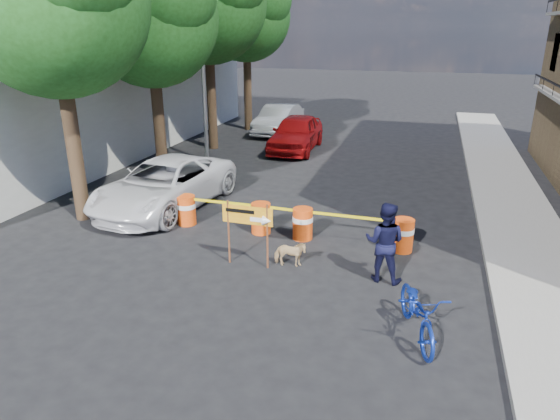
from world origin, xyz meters
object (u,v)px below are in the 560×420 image
Objects in this scene: barrel_far_left at (186,209)px; barrel_mid_right at (303,223)px; detour_sign at (253,221)px; bicycle at (421,287)px; dog at (290,254)px; barrel_mid_left at (261,218)px; barrel_far_right at (403,234)px; pedestrian at (385,242)px; suv_white at (165,185)px; sedan_silver at (279,119)px; sedan_red at (296,133)px.

barrel_far_left is 1.00× the size of barrel_mid_right.
barrel_far_left is 3.65m from detour_sign.
dog is at bearing 127.25° from bicycle.
barrel_mid_left is 1.00× the size of barrel_far_right.
pedestrian is (3.15, 0.21, -0.25)m from detour_sign.
pedestrian reaches higher than detour_sign.
barrel_far_left is 3.64m from barrel_mid_right.
barrel_far_right is 3.16m from dog.
barrel_mid_left is 2.29m from detour_sign.
dog is at bearing -53.06° from barrel_mid_left.
pedestrian is 7.97m from suv_white.
suv_white is (-7.72, 1.21, 0.33)m from barrel_far_right.
dog is (0.87, 0.24, -0.87)m from detour_sign.
suv_white is 12.81m from sedan_silver.
sedan_silver is at bearing 116.88° from sedan_red.
pedestrian is 2.38× the size of dog.
bicycle is (4.55, -4.05, 0.60)m from barrel_mid_left.
barrel_mid_right is at bearing -75.62° from sedan_red.
barrel_far_left is at bearing -10.58° from pedestrian.
barrel_mid_left is 0.47× the size of pedestrian.
pedestrian is (3.68, -1.88, 0.50)m from barrel_mid_left.
barrel_far_right is at bearing -2.95° from suv_white.
barrel_mid_right is 0.54× the size of detour_sign.
barrel_far_left is 0.16× the size of suv_white.
barrel_mid_left is 3.89m from suv_white.
barrel_mid_left is 1.11× the size of dog.
barrel_far_right is 0.47× the size of pedestrian.
bicycle is 0.46× the size of sedan_silver.
bicycle is at bearing 118.49° from pedestrian.
barrel_mid_right and barrel_far_right have the same top height.
barrel_far_left is 4.20m from dog.
suv_white reaches higher than barrel_mid_right.
barrel_far_right is at bearing -64.07° from dog.
bicycle is at bearing -132.79° from dog.
barrel_far_right is at bearing 79.77° from bicycle.
bicycle is 0.43× the size of sedan_red.
barrel_far_right is at bearing -59.26° from sedan_silver.
barrel_mid_right is 1.11× the size of dog.
barrel_mid_left is at bearing 28.99° from dog.
dog is (1.39, -1.86, -0.13)m from barrel_mid_left.
barrel_far_left is at bearing -82.66° from sedan_silver.
pedestrian reaches higher than barrel_mid_right.
barrel_mid_left is at bearing 120.41° from bicycle.
dog is (-3.15, 2.20, -0.73)m from bicycle.
suv_white is (-5.10, 2.97, 0.45)m from dog.
barrel_mid_left is 4.16m from pedestrian.
sedan_silver reaches higher than barrel_far_right.
suv_white is at bearing 163.19° from barrel_mid_left.
detour_sign is at bearing 10.46° from pedestrian.
dog is at bearing -146.11° from barrel_far_right.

